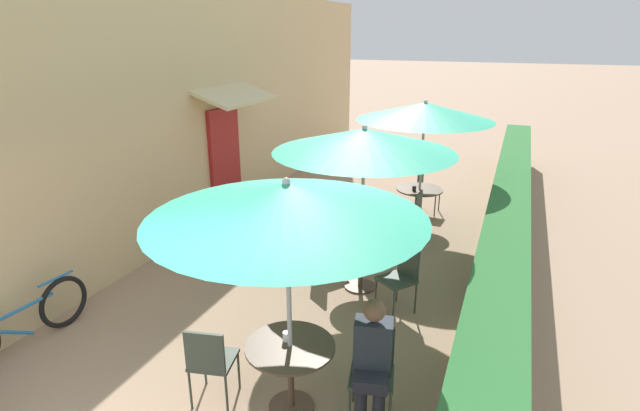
{
  "coord_description": "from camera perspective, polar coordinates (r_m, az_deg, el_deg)",
  "views": [
    {
      "loc": [
        2.73,
        -1.73,
        3.44
      ],
      "look_at": [
        0.15,
        4.72,
        1.0
      ],
      "focal_mm": 28.0,
      "sensor_mm": 36.0,
      "label": 1
    }
  ],
  "objects": [
    {
      "name": "cafe_facade_wall",
      "position": [
        10.07,
        -10.2,
        11.35
      ],
      "size": [
        0.98,
        13.76,
        4.2
      ],
      "color": "#D6B784",
      "rests_on": "ground_plane"
    },
    {
      "name": "planter_hedge",
      "position": [
        9.0,
        20.69,
        -0.78
      ],
      "size": [
        0.6,
        12.76,
        1.01
      ],
      "color": "tan",
      "rests_on": "ground_plane"
    },
    {
      "name": "patio_table_near",
      "position": [
        4.88,
        -3.4,
        -17.33
      ],
      "size": [
        0.84,
        0.84,
        0.7
      ],
      "color": "brown",
      "rests_on": "ground_plane"
    },
    {
      "name": "patio_umbrella_near",
      "position": [
        4.14,
        -3.83,
        0.53
      ],
      "size": [
        2.39,
        2.39,
        2.31
      ],
      "color": "#B7B7BC",
      "rests_on": "ground_plane"
    },
    {
      "name": "cafe_chair_near_left",
      "position": [
        4.87,
        6.02,
        -17.74
      ],
      "size": [
        0.48,
        0.48,
        0.87
      ],
      "rotation": [
        0.0,
        0.0,
        3.36
      ],
      "color": "#384238",
      "rests_on": "ground_plane"
    },
    {
      "name": "seated_patron_near_left",
      "position": [
        4.67,
        6.0,
        -16.89
      ],
      "size": [
        0.4,
        0.46,
        1.25
      ],
      "rotation": [
        0.0,
        0.0,
        3.36
      ],
      "color": "#23232D",
      "rests_on": "ground_plane"
    },
    {
      "name": "cafe_chair_near_right",
      "position": [
        5.03,
        -12.45,
        -16.74
      ],
      "size": [
        0.48,
        0.48,
        0.87
      ],
      "rotation": [
        0.0,
        0.0,
        6.5
      ],
      "color": "#384238",
      "rests_on": "ground_plane"
    },
    {
      "name": "coffee_cup_near",
      "position": [
        4.82,
        -3.86,
        -14.7
      ],
      "size": [
        0.07,
        0.07,
        0.09
      ],
      "color": "white",
      "rests_on": "patio_table_near"
    },
    {
      "name": "patio_table_mid",
      "position": [
        6.97,
        4.7,
        -5.43
      ],
      "size": [
        0.84,
        0.84,
        0.7
      ],
      "color": "brown",
      "rests_on": "ground_plane"
    },
    {
      "name": "patio_umbrella_mid",
      "position": [
        6.47,
        5.08,
        7.41
      ],
      "size": [
        2.39,
        2.39,
        2.31
      ],
      "color": "#B7B7BC",
      "rests_on": "ground_plane"
    },
    {
      "name": "cafe_chair_mid_left",
      "position": [
        6.49,
        9.27,
        -7.71
      ],
      "size": [
        0.56,
        0.56,
        0.87
      ],
      "rotation": [
        0.0,
        0.0,
        8.79
      ],
      "color": "#384238",
      "rests_on": "ground_plane"
    },
    {
      "name": "cafe_chair_mid_right",
      "position": [
        7.5,
        0.77,
        -3.59
      ],
      "size": [
        0.56,
        0.56,
        0.87
      ],
      "rotation": [
        0.0,
        0.0,
        11.93
      ],
      "color": "#384238",
      "rests_on": "ground_plane"
    },
    {
      "name": "patio_table_far",
      "position": [
        9.37,
        11.25,
        0.87
      ],
      "size": [
        0.84,
        0.84,
        0.7
      ],
      "color": "brown",
      "rests_on": "ground_plane"
    },
    {
      "name": "patio_umbrella_far",
      "position": [
        9.01,
        11.91,
        10.46
      ],
      "size": [
        2.39,
        2.39,
        2.31
      ],
      "color": "#B7B7BC",
      "rests_on": "ground_plane"
    },
    {
      "name": "cafe_chair_far_left",
      "position": [
        10.1,
        11.95,
        2.1
      ],
      "size": [
        0.43,
        0.43,
        0.87
      ],
      "rotation": [
        0.0,
        0.0,
        4.64
      ],
      "color": "#384238",
      "rests_on": "ground_plane"
    },
    {
      "name": "cafe_chair_far_right",
      "position": [
        8.66,
        10.42,
        -0.71
      ],
      "size": [
        0.43,
        0.43,
        0.87
      ],
      "rotation": [
        0.0,
        0.0,
        7.78
      ],
      "color": "#384238",
      "rests_on": "ground_plane"
    },
    {
      "name": "coffee_cup_far",
      "position": [
        9.19,
        10.71,
        1.96
      ],
      "size": [
        0.07,
        0.07,
        0.09
      ],
      "color": "#232328",
      "rests_on": "patio_table_far"
    },
    {
      "name": "bicycle_leaning",
      "position": [
        6.66,
        -31.12,
        -11.48
      ],
      "size": [
        0.2,
        1.75,
        0.73
      ],
      "rotation": [
        0.0,
        0.0,
        -0.08
      ],
      "color": "black",
      "rests_on": "ground_plane"
    }
  ]
}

